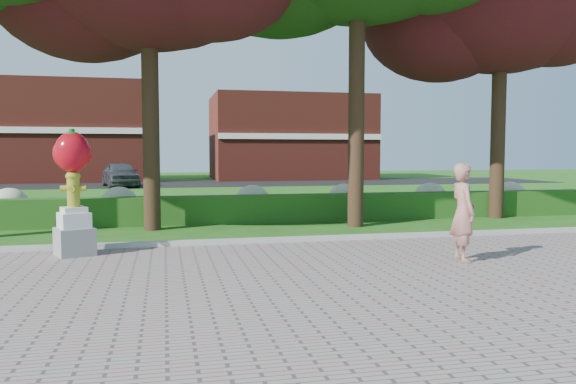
# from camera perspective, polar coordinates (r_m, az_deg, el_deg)

# --- Properties ---
(ground) EXTENTS (100.00, 100.00, 0.00)m
(ground) POSITION_cam_1_polar(r_m,az_deg,el_deg) (9.59, -2.17, -8.31)
(ground) COLOR #245916
(ground) RESTS_ON ground
(walkway) EXTENTS (40.00, 14.00, 0.04)m
(walkway) POSITION_cam_1_polar(r_m,az_deg,el_deg) (5.84, 5.13, -16.31)
(walkway) COLOR gray
(walkway) RESTS_ON ground
(curb) EXTENTS (40.00, 0.18, 0.15)m
(curb) POSITION_cam_1_polar(r_m,az_deg,el_deg) (12.49, -4.63, -5.08)
(curb) COLOR #ADADA5
(curb) RESTS_ON ground
(lawn_hedge) EXTENTS (24.00, 0.70, 0.80)m
(lawn_hedge) POSITION_cam_1_polar(r_m,az_deg,el_deg) (16.39, -6.54, -1.77)
(lawn_hedge) COLOR #1B4F16
(lawn_hedge) RESTS_ON ground
(hydrangea_row) EXTENTS (20.10, 1.10, 0.99)m
(hydrangea_row) POSITION_cam_1_polar(r_m,az_deg,el_deg) (17.43, -5.01, -0.92)
(hydrangea_row) COLOR beige
(hydrangea_row) RESTS_ON ground
(street) EXTENTS (50.00, 8.00, 0.02)m
(street) POSITION_cam_1_polar(r_m,az_deg,el_deg) (37.32, -9.85, 0.84)
(street) COLOR black
(street) RESTS_ON ground
(building_left) EXTENTS (14.00, 8.00, 7.00)m
(building_left) POSITION_cam_1_polar(r_m,az_deg,el_deg) (44.04, -23.44, 5.59)
(building_left) COLOR maroon
(building_left) RESTS_ON ground
(building_right) EXTENTS (12.00, 8.00, 6.40)m
(building_right) POSITION_cam_1_polar(r_m,az_deg,el_deg) (44.30, 0.18, 5.52)
(building_right) COLOR maroon
(building_right) RESTS_ON ground
(hydrant_sculpture) EXTENTS (0.87, 0.87, 2.47)m
(hydrant_sculpture) POSITION_cam_1_polar(r_m,az_deg,el_deg) (11.68, -20.98, 0.31)
(hydrant_sculpture) COLOR gray
(hydrant_sculpture) RESTS_ON walkway
(woman) EXTENTS (0.49, 0.70, 1.82)m
(woman) POSITION_cam_1_polar(r_m,az_deg,el_deg) (10.84, 17.35, -1.98)
(woman) COLOR #B37666
(woman) RESTS_ON walkway
(parked_car) EXTENTS (2.73, 4.76, 1.52)m
(parked_car) POSITION_cam_1_polar(r_m,az_deg,el_deg) (34.88, -16.68, 1.78)
(parked_car) COLOR #43464B
(parked_car) RESTS_ON street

